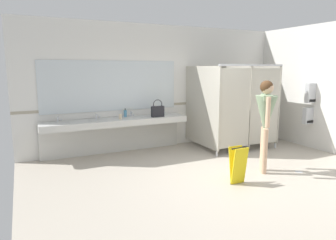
{
  "coord_description": "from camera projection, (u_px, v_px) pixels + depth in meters",
  "views": [
    {
      "loc": [
        -3.25,
        -4.38,
        1.96
      ],
      "look_at": [
        -0.9,
        0.47,
        1.04
      ],
      "focal_mm": 32.64,
      "sensor_mm": 36.0,
      "label": 1
    }
  ],
  "objects": [
    {
      "name": "bathroom_stalls",
      "position": [
        236.0,
        105.0,
        7.47
      ],
      "size": [
        1.81,
        1.48,
        2.04
      ],
      "color": "#B2AD9E",
      "rests_on": "ground_plane"
    },
    {
      "name": "person_standing",
      "position": [
        266.0,
        114.0,
        5.64
      ],
      "size": [
        0.56,
        0.56,
        1.74
      ],
      "color": "#DBAD89",
      "rests_on": "ground_plane"
    },
    {
      "name": "mirror_panel",
      "position": [
        112.0,
        86.0,
        7.0
      ],
      "size": [
        3.18,
        0.02,
        1.14
      ],
      "primitive_type": "cube",
      "color": "silver",
      "rests_on": "wall_back"
    },
    {
      "name": "paper_towel_dispenser_lower",
      "position": [
        309.0,
        116.0,
        7.48
      ],
      "size": [
        0.36,
        0.13,
        0.4
      ],
      "color": "#B7BABF",
      "rests_on": "wall_side_right"
    },
    {
      "name": "paper_cup",
      "position": [
        120.0,
        116.0,
        6.83
      ],
      "size": [
        0.07,
        0.07,
        0.11
      ],
      "primitive_type": "cylinder",
      "color": "beige",
      "rests_on": "vanity_counter"
    },
    {
      "name": "ground_plane",
      "position": [
        223.0,
        178.0,
        5.62
      ],
      "size": [
        6.94,
        5.64,
        0.1
      ],
      "primitive_type": "cube",
      "color": "#B2A899"
    },
    {
      "name": "wet_floor_sign",
      "position": [
        238.0,
        165.0,
        5.19
      ],
      "size": [
        0.28,
        0.19,
        0.64
      ],
      "color": "yellow",
      "rests_on": "ground_plane"
    },
    {
      "name": "wall_back_tile_band",
      "position": [
        165.0,
        105.0,
        7.67
      ],
      "size": [
        6.94,
        0.01,
        0.06
      ],
      "primitive_type": "cube",
      "color": "#9E937F",
      "rests_on": "wall_back"
    },
    {
      "name": "wall_back",
      "position": [
        164.0,
        87.0,
        7.65
      ],
      "size": [
        6.94,
        0.12,
        2.99
      ],
      "primitive_type": "cube",
      "color": "silver",
      "rests_on": "ground_plane"
    },
    {
      "name": "floor_drain_cover",
      "position": [
        299.0,
        172.0,
        5.82
      ],
      "size": [
        0.14,
        0.14,
        0.01
      ],
      "primitive_type": "cylinder",
      "color": "#B7BABF",
      "rests_on": "ground_plane"
    },
    {
      "name": "paper_towel_dispenser_upper",
      "position": [
        312.0,
        93.0,
        7.37
      ],
      "size": [
        0.35,
        0.13,
        0.47
      ],
      "color": "#B7BABF",
      "rests_on": "wall_side_right"
    },
    {
      "name": "soap_dispenser",
      "position": [
        125.0,
        113.0,
        7.11
      ],
      "size": [
        0.07,
        0.07,
        0.2
      ],
      "color": "teal",
      "rests_on": "vanity_counter"
    },
    {
      "name": "handbag",
      "position": [
        158.0,
        111.0,
        7.1
      ],
      "size": [
        0.3,
        0.1,
        0.41
      ],
      "color": "black",
      "rests_on": "vanity_counter"
    },
    {
      "name": "vanity_counter",
      "position": [
        116.0,
        128.0,
        6.96
      ],
      "size": [
        3.28,
        0.59,
        0.94
      ],
      "color": "silver",
      "rests_on": "ground_plane"
    }
  ]
}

